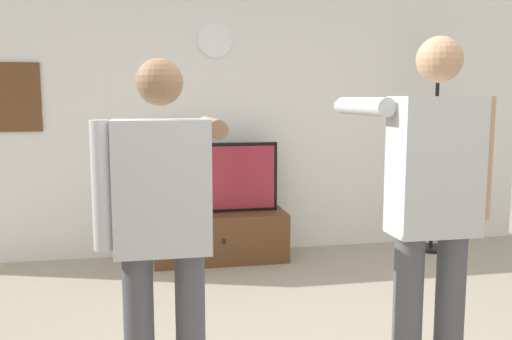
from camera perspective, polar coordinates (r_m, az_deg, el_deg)
name	(u,v)px	position (r m, az deg, el deg)	size (l,w,h in m)	color
back_wall	(225,117)	(5.53, -3.22, 5.44)	(6.40, 0.10, 2.70)	silver
tv_stand	(220,237)	(5.33, -3.68, -6.83)	(1.25, 0.52, 0.46)	brown
television	(219,178)	(5.26, -3.80, -0.79)	(1.11, 0.07, 0.66)	black
wall_clock	(215,40)	(5.48, -4.25, 13.13)	(0.33, 0.33, 0.03)	white
framed_picture	(0,97)	(5.57, -24.83, 6.80)	(0.71, 0.04, 0.63)	brown
floor_lamp	(437,108)	(5.80, 18.06, 6.09)	(0.32, 0.32, 2.02)	black
person_standing_nearer_lamp	(163,223)	(2.59, -9.56, -5.35)	(0.61, 0.78, 1.72)	#4C4C51
person_standing_nearer_couch	(432,207)	(2.74, 17.59, -3.65)	(0.58, 0.78, 1.82)	#4C4C51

